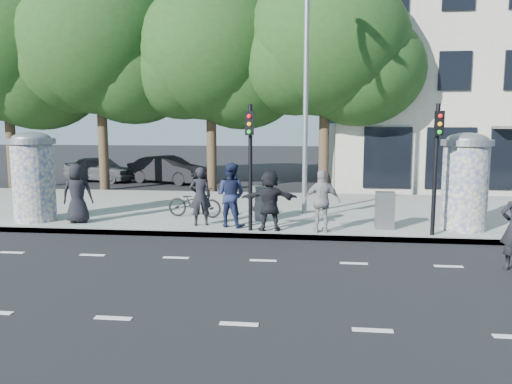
# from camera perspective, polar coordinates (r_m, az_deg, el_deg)

# --- Properties ---
(ground) EXTENTS (120.00, 120.00, 0.00)m
(ground) POSITION_cam_1_polar(r_m,az_deg,el_deg) (9.92, -0.02, -10.01)
(ground) COLOR black
(ground) RESTS_ON ground
(sidewalk) EXTENTS (40.00, 8.00, 0.15)m
(sidewalk) POSITION_cam_1_polar(r_m,az_deg,el_deg) (17.17, 2.91, -2.14)
(sidewalk) COLOR gray
(sidewalk) RESTS_ON ground
(curb) EXTENTS (40.00, 0.10, 0.16)m
(curb) POSITION_cam_1_polar(r_m,az_deg,el_deg) (13.31, 1.77, -5.06)
(curb) COLOR slate
(curb) RESTS_ON ground
(lane_dash_near) EXTENTS (32.00, 0.12, 0.01)m
(lane_dash_near) POSITION_cam_1_polar(r_m,az_deg,el_deg) (7.87, -1.96, -14.85)
(lane_dash_near) COLOR silver
(lane_dash_near) RESTS_ON ground
(lane_dash_far) EXTENTS (32.00, 0.12, 0.01)m
(lane_dash_far) POSITION_cam_1_polar(r_m,az_deg,el_deg) (11.25, 0.82, -7.83)
(lane_dash_far) COLOR silver
(lane_dash_far) RESTS_ON ground
(ad_column_left) EXTENTS (1.36, 1.36, 2.65)m
(ad_column_left) POSITION_cam_1_polar(r_m,az_deg,el_deg) (16.25, -24.10, 1.82)
(ad_column_left) COLOR beige
(ad_column_left) RESTS_ON sidewalk
(ad_column_right) EXTENTS (1.36, 1.36, 2.65)m
(ad_column_right) POSITION_cam_1_polar(r_m,az_deg,el_deg) (14.74, 22.79, 1.35)
(ad_column_right) COLOR beige
(ad_column_right) RESTS_ON sidewalk
(traffic_pole_near) EXTENTS (0.22, 0.31, 3.40)m
(traffic_pole_near) POSITION_cam_1_polar(r_m,az_deg,el_deg) (13.31, -0.68, 4.33)
(traffic_pole_near) COLOR black
(traffic_pole_near) RESTS_ON sidewalk
(traffic_pole_far) EXTENTS (0.22, 0.31, 3.40)m
(traffic_pole_far) POSITION_cam_1_polar(r_m,az_deg,el_deg) (13.56, 19.93, 3.93)
(traffic_pole_far) COLOR black
(traffic_pole_far) RESTS_ON sidewalk
(street_lamp) EXTENTS (0.25, 0.93, 8.00)m
(street_lamp) POSITION_cam_1_polar(r_m,az_deg,el_deg) (16.12, 5.74, 14.02)
(street_lamp) COLOR slate
(street_lamp) RESTS_ON sidewalk
(tree_far_left) EXTENTS (7.20, 7.20, 9.26)m
(tree_far_left) POSITION_cam_1_polar(r_m,az_deg,el_deg) (26.22, -26.75, 13.89)
(tree_far_left) COLOR #38281C
(tree_far_left) RESTS_ON ground
(tree_mid_left) EXTENTS (7.20, 7.20, 9.57)m
(tree_mid_left) POSITION_cam_1_polar(r_m,az_deg,el_deg) (24.15, -17.49, 15.69)
(tree_mid_left) COLOR #38281C
(tree_mid_left) RESTS_ON ground
(tree_near_left) EXTENTS (6.80, 6.80, 8.97)m
(tree_near_left) POSITION_cam_1_polar(r_m,az_deg,el_deg) (22.76, -5.23, 15.41)
(tree_near_left) COLOR #38281C
(tree_near_left) RESTS_ON ground
(tree_center) EXTENTS (7.00, 7.00, 9.30)m
(tree_center) POSITION_cam_1_polar(r_m,az_deg,el_deg) (21.93, 7.97, 16.31)
(tree_center) COLOR #38281C
(tree_center) RESTS_ON ground
(ped_a) EXTENTS (0.97, 0.76, 1.75)m
(ped_a) POSITION_cam_1_polar(r_m,az_deg,el_deg) (15.46, -19.74, -0.14)
(ped_a) COLOR black
(ped_a) RESTS_ON sidewalk
(ped_b) EXTENTS (0.71, 0.57, 1.68)m
(ped_b) POSITION_cam_1_polar(r_m,az_deg,el_deg) (14.27, -6.39, -0.50)
(ped_b) COLOR black
(ped_b) RESTS_ON sidewalk
(ped_c) EXTENTS (1.05, 0.92, 1.81)m
(ped_c) POSITION_cam_1_polar(r_m,az_deg,el_deg) (14.03, -2.93, -0.32)
(ped_c) COLOR #1A2141
(ped_c) RESTS_ON sidewalk
(ped_e) EXTENTS (1.06, 0.72, 1.67)m
(ped_e) POSITION_cam_1_polar(r_m,az_deg,el_deg) (13.39, 7.54, -1.07)
(ped_e) COLOR gray
(ped_e) RESTS_ON sidewalk
(ped_f) EXTENTS (1.61, 0.78, 1.66)m
(ped_f) POSITION_cam_1_polar(r_m,az_deg,el_deg) (13.51, 1.57, -0.95)
(ped_f) COLOR black
(ped_f) RESTS_ON sidewalk
(bicycle) EXTENTS (0.81, 1.79, 0.91)m
(bicycle) POSITION_cam_1_polar(r_m,az_deg,el_deg) (15.63, -7.05, -1.21)
(bicycle) COLOR black
(bicycle) RESTS_ON sidewalk
(cabinet_left) EXTENTS (0.52, 0.39, 1.04)m
(cabinet_left) POSITION_cam_1_polar(r_m,az_deg,el_deg) (15.04, 0.29, -1.26)
(cabinet_left) COLOR slate
(cabinet_left) RESTS_ON sidewalk
(cabinet_right) EXTENTS (0.50, 0.37, 1.03)m
(cabinet_right) POSITION_cam_1_polar(r_m,az_deg,el_deg) (14.23, 14.50, -2.04)
(cabinet_right) COLOR slate
(cabinet_right) RESTS_ON sidewalk
(car_left) EXTENTS (2.59, 4.24, 1.35)m
(car_left) POSITION_cam_1_polar(r_m,az_deg,el_deg) (27.72, -17.38, 2.55)
(car_left) COLOR #4A4C50
(car_left) RESTS_ON ground
(car_mid) EXTENTS (2.93, 4.49, 1.40)m
(car_mid) POSITION_cam_1_polar(r_m,az_deg,el_deg) (26.06, -10.05, 2.53)
(car_mid) COLOR black
(car_mid) RESTS_ON ground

